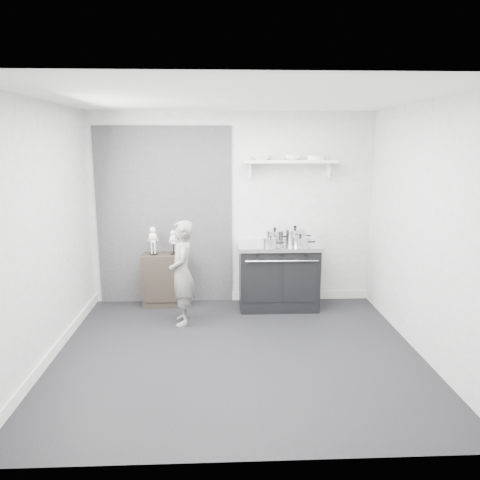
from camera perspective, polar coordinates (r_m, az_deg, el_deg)
The scene contains 15 objects.
ground at distance 5.30m, azimuth -0.40°, elevation -13.58°, with size 4.00×4.00×0.00m, color black.
room_shell at distance 4.98m, azimuth -1.52°, elevation 4.49°, with size 4.02×3.62×2.71m.
wall_shelf at distance 6.54m, azimuth 6.13°, elevation 9.41°, with size 1.30×0.26×0.24m.
stove at distance 6.57m, azimuth 4.68°, elevation -4.29°, with size 1.13×0.71×0.91m.
side_cabinet at distance 6.72m, azimuth -9.28°, elevation -4.81°, with size 0.57×0.33×0.74m, color black.
child at distance 5.94m, azimuth -7.08°, elevation -4.01°, with size 0.48×0.32×1.33m, color slate.
pot_back_left at distance 6.54m, azimuth 4.25°, elevation 0.47°, with size 0.33×0.24×0.21m.
pot_back_right at distance 6.60m, azimuth 6.72°, elevation 0.59°, with size 0.36×0.28×0.23m.
pot_front_right at distance 6.32m, azimuth 7.35°, elevation -0.16°, with size 0.32×0.23×0.17m.
pot_front_center at distance 6.27m, azimuth 3.74°, elevation -0.26°, with size 0.28×0.19×0.15m.
skeleton_full at distance 6.59m, azimuth -10.57°, elevation 0.18°, with size 0.13×0.08×0.45m, color silver, non-canonical shape.
skeleton_torso at distance 6.56m, azimuth -8.14°, elevation -0.06°, with size 0.11×0.07×0.39m, color silver, non-canonical shape.
bowl_large at distance 6.49m, azimuth 2.60°, elevation 10.02°, with size 0.27×0.27×0.07m, color white.
bowl_small at distance 6.54m, azimuth 6.39°, elevation 9.99°, with size 0.22×0.22×0.07m, color white.
plate_stack at distance 6.59m, azimuth 9.22°, elevation 9.88°, with size 0.25×0.25×0.06m, color silver.
Camera 1 is at (-0.18, -4.79, 2.26)m, focal length 35.00 mm.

